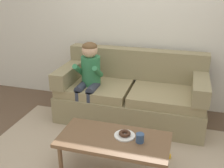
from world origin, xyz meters
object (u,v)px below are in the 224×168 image
(couch, at_px, (131,95))
(coffee_table, at_px, (114,142))
(person_child, at_px, (89,75))
(mug, at_px, (140,138))
(toy_controller, at_px, (161,155))
(donut, at_px, (125,133))

(couch, bearing_deg, coffee_table, -86.03)
(coffee_table, height_order, person_child, person_child)
(mug, bearing_deg, person_child, 131.63)
(couch, relative_size, mug, 22.23)
(coffee_table, distance_m, mug, 0.27)
(toy_controller, bearing_deg, person_child, 174.38)
(coffee_table, bearing_deg, toy_controller, 41.90)
(person_child, height_order, toy_controller, person_child)
(coffee_table, xyz_separation_m, donut, (0.09, 0.06, 0.08))
(person_child, bearing_deg, coffee_table, -57.85)
(toy_controller, bearing_deg, coffee_table, -113.97)
(coffee_table, height_order, toy_controller, coffee_table)
(coffee_table, distance_m, toy_controller, 0.69)
(couch, bearing_deg, donut, -81.19)
(couch, bearing_deg, person_child, -159.50)
(person_child, bearing_deg, couch, 20.50)
(person_child, distance_m, mug, 1.36)
(couch, distance_m, donut, 1.17)
(donut, distance_m, mug, 0.17)
(coffee_table, bearing_deg, couch, 93.97)
(couch, relative_size, person_child, 1.82)
(couch, xyz_separation_m, donut, (0.18, -1.15, 0.11))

